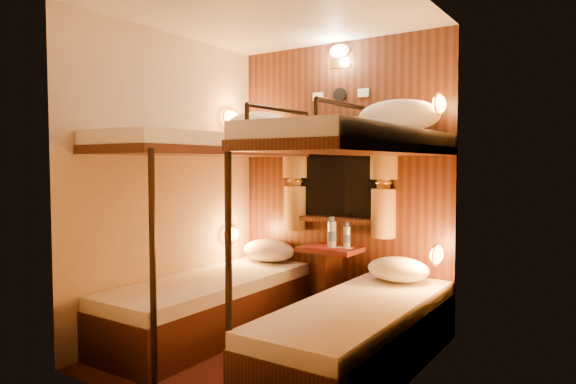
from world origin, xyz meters
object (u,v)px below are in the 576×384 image
Objects in this scene: bunk_right at (359,286)px; bottle_left at (332,235)px; table at (330,274)px; bottle_right at (347,237)px; bunk_left at (211,264)px.

bunk_right is 0.99m from bottle_left.
bottle_left is at bearing -42.97° from table.
bottle_left is (-0.61, 0.75, 0.20)m from bunk_right.
bottle_right is at bearing 11.81° from table.
bunk_left is 1.02m from table.
bottle_right is (0.14, 0.03, 0.33)m from table.
bunk_right is 8.95× the size of bottle_right.
bottle_right is at bearing 30.65° from bottle_left.
table is at bearing 129.67° from bunk_right.
bunk_right is at bearing -50.33° from table.
bunk_left is 7.26× the size of bottle_left.
bottle_left is at bearing -149.35° from bottle_right.
bottle_right is (0.79, 0.81, 0.18)m from bunk_left.
bottle_left is 1.23× the size of bottle_right.
table is 2.50× the size of bottle_left.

